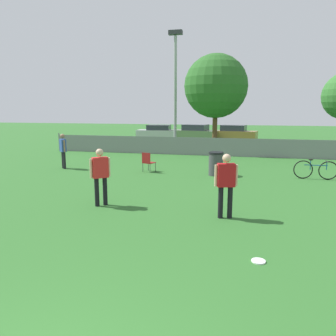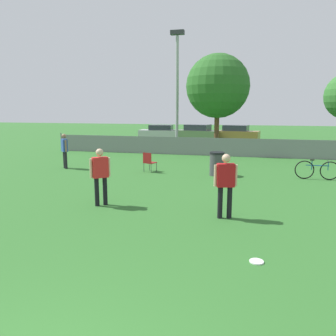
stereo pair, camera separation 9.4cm
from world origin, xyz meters
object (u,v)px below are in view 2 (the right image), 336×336
frisbee_disc (257,261)px  bicycle_sideline (317,170)px  spectator_in_blue (65,148)px  parked_car_tan (236,133)px  parked_car_silver (161,132)px  player_thrower_red (225,181)px  light_pole (177,81)px  tree_near_pole (218,86)px  parked_car_olive (198,133)px  player_defender_red (100,173)px  folding_chair_sideline (149,161)px  trash_bin (217,164)px

frisbee_disc → bicycle_sideline: bearing=73.5°
spectator_in_blue → parked_car_tan: spectator_in_blue is taller
parked_car_silver → parked_car_tan: (7.07, -0.03, 0.02)m
player_thrower_red → bicycle_sideline: 6.63m
light_pole → tree_near_pole: bearing=3.7°
parked_car_olive → spectator_in_blue: bearing=-91.7°
spectator_in_blue → bicycle_sideline: (11.25, 0.25, -0.57)m
tree_near_pole → spectator_in_blue: (-6.33, -8.26, -3.33)m
light_pole → parked_car_silver: (-3.53, 8.59, -4.01)m
player_defender_red → frisbee_disc: size_ratio=6.33×
player_defender_red → parked_car_olive: size_ratio=0.38×
folding_chair_sideline → parked_car_silver: (-4.06, 16.57, 0.17)m
folding_chair_sideline → parked_car_tan: size_ratio=0.20×
tree_near_pole → trash_bin: 9.05m
player_defender_red → player_thrower_red: same height
light_pole → spectator_in_blue: size_ratio=4.74×
frisbee_disc → parked_car_tan: bearing=93.8°
folding_chair_sideline → bicycle_sideline: (7.07, 0.13, -0.11)m
spectator_in_blue → tree_near_pole: bearing=-83.5°
bicycle_sideline → parked_car_silver: (-11.13, 16.44, 0.28)m
player_defender_red → parked_car_tan: (2.77, 21.92, -0.30)m
frisbee_disc → parked_car_olive: bearing=101.8°
light_pole → trash_bin: 9.70m
tree_near_pole → parked_car_olive: size_ratio=1.43×
light_pole → player_thrower_red: 14.78m
frisbee_disc → parked_car_olive: parked_car_olive is taller
tree_near_pole → player_defender_red: (-1.91, -13.53, -3.30)m
tree_near_pole → parked_car_silver: tree_near_pole is taller
frisbee_disc → bicycle_sideline: bicycle_sideline is taller
bicycle_sideline → trash_bin: (-4.01, -0.15, 0.12)m
parked_car_olive → trash_bin: bearing=-67.0°
trash_bin → parked_car_silver: (-7.12, 16.59, 0.16)m
trash_bin → tree_near_pole: bearing=96.3°
frisbee_disc → folding_chair_sideline: (-4.65, 8.03, 0.49)m
trash_bin → parked_car_tan: bearing=90.2°
player_thrower_red → folding_chair_sideline: (-3.86, 5.64, -0.49)m
parked_car_tan → light_pole: bearing=-103.5°
parked_car_silver → bicycle_sideline: bearing=-59.4°
player_thrower_red → folding_chair_sideline: player_thrower_red is taller
player_thrower_red → spectator_in_blue: 9.76m
tree_near_pole → bicycle_sideline: tree_near_pole is taller
player_thrower_red → parked_car_silver: (-7.92, 22.21, -0.32)m
light_pole → parked_car_olive: size_ratio=1.76×
parked_car_silver → parked_car_olive: size_ratio=0.95×
player_defender_red → parked_car_tan: bearing=42.6°
spectator_in_blue → bicycle_sideline: bearing=-134.7°
tree_near_pole → parked_car_olive: bearing=107.6°
bicycle_sideline → parked_car_olive: (-7.55, 16.30, 0.30)m
bicycle_sideline → parked_car_olive: 17.96m
spectator_in_blue → parked_car_olive: bearing=-58.6°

